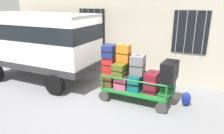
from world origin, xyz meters
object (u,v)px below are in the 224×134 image
object	(u,v)px
suitcase_midleft_middle	(123,68)
suitcase_left_top	(109,51)
suitcase_center_bottom	(137,82)
suitcase_right_bottom	(168,87)
suitcase_midright_bottom	(152,82)
suitcase_left_middle	(109,64)
van	(38,40)
backpack	(186,99)
luggage_cart	(137,90)
suitcase_midleft_top	(124,53)
suitcase_midleft_bottom	(123,79)
suitcase_right_middle	(169,71)
suitcase_left_bottom	(110,77)
suitcase_center_middle	(138,65)

from	to	relation	value
suitcase_midleft_middle	suitcase_left_top	bearing A→B (deg)	-179.50
suitcase_center_bottom	suitcase_right_bottom	xyz separation A→B (m)	(0.97, 0.03, -0.02)
suitcase_midright_bottom	suitcase_left_middle	bearing A→B (deg)	-179.14
van	backpack	world-z (taller)	van
luggage_cart	suitcase_midleft_top	distance (m)	1.27
suitcase_midleft_top	suitcase_center_bottom	distance (m)	0.99
suitcase_midleft_bottom	suitcase_right_middle	size ratio (longest dim) A/B	1.12
luggage_cart	suitcase_midright_bottom	world-z (taller)	suitcase_midright_bottom
van	suitcase_left_middle	bearing A→B (deg)	-3.04
van	suitcase_midleft_bottom	bearing A→B (deg)	-1.78
luggage_cart	suitcase_midleft_bottom	world-z (taller)	suitcase_midleft_bottom
suitcase_midright_bottom	luggage_cart	bearing A→B (deg)	178.94
suitcase_left_middle	suitcase_midright_bottom	bearing A→B (deg)	0.86
backpack	suitcase_left_middle	bearing A→B (deg)	-173.73
suitcase_left_bottom	suitcase_left_middle	bearing A→B (deg)	-90.00
van	luggage_cart	size ratio (longest dim) A/B	2.17
suitcase_left_bottom	luggage_cart	bearing A→B (deg)	-0.24
suitcase_center_middle	backpack	size ratio (longest dim) A/B	1.37
suitcase_midleft_bottom	suitcase_right_bottom	xyz separation A→B (m)	(1.45, -0.02, 0.00)
suitcase_center_bottom	suitcase_center_middle	distance (m)	0.55
suitcase_center_bottom	suitcase_center_middle	size ratio (longest dim) A/B	1.22
suitcase_center_middle	suitcase_right_bottom	world-z (taller)	suitcase_center_middle
van	suitcase_midleft_middle	bearing A→B (deg)	-2.60
luggage_cart	suitcase_center_middle	distance (m)	0.85
van	suitcase_midright_bottom	size ratio (longest dim) A/B	7.58
van	suitcase_right_bottom	world-z (taller)	van
suitcase_midleft_top	suitcase_center_middle	distance (m)	0.58
suitcase_left_top	suitcase_midleft_middle	size ratio (longest dim) A/B	0.53
suitcase_center_middle	suitcase_center_bottom	bearing A→B (deg)	-90.00
suitcase_midleft_bottom	suitcase_right_middle	distance (m)	1.53
suitcase_midright_bottom	suitcase_right_bottom	distance (m)	0.49
suitcase_left_top	suitcase_center_middle	xyz separation A→B (m)	(0.97, 0.02, -0.35)
luggage_cart	suitcase_center_middle	xyz separation A→B (m)	(0.00, -0.01, 0.85)
suitcase_midleft_bottom	suitcase_center_middle	distance (m)	0.75
suitcase_right_middle	suitcase_midleft_top	bearing A→B (deg)	179.97
suitcase_center_middle	suitcase_right_middle	world-z (taller)	suitcase_center_middle
suitcase_left_bottom	suitcase_midleft_middle	bearing A→B (deg)	-3.89
suitcase_midleft_top	suitcase_right_bottom	world-z (taller)	suitcase_midleft_top
suitcase_midleft_top	suitcase_right_bottom	distance (m)	1.70
suitcase_left_bottom	suitcase_center_bottom	world-z (taller)	suitcase_center_bottom
suitcase_left_top	suitcase_right_middle	bearing A→B (deg)	1.21
suitcase_midright_bottom	backpack	xyz separation A→B (m)	(1.01, 0.25, -0.47)
suitcase_midright_bottom	suitcase_right_middle	xyz separation A→B (m)	(0.48, 0.02, 0.42)
suitcase_midleft_bottom	backpack	bearing A→B (deg)	6.23
suitcase_left_middle	backpack	distance (m)	2.62
suitcase_right_bottom	backpack	distance (m)	0.70
suitcase_right_bottom	suitcase_right_middle	size ratio (longest dim) A/B	0.61
suitcase_midleft_bottom	suitcase_right_bottom	size ratio (longest dim) A/B	1.83
suitcase_midleft_middle	suitcase_center_middle	bearing A→B (deg)	1.97
suitcase_midleft_bottom	suitcase_right_bottom	bearing A→B (deg)	-0.73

